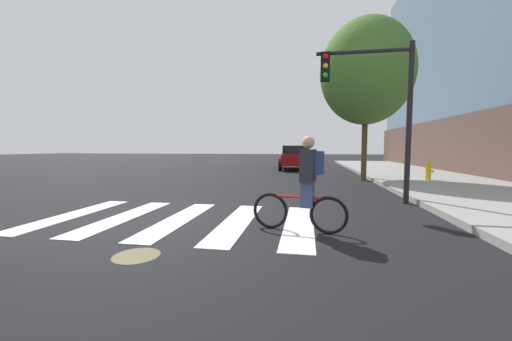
{
  "coord_description": "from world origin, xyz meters",
  "views": [
    {
      "loc": [
        2.66,
        -5.61,
        1.49
      ],
      "look_at": [
        1.33,
        2.16,
        0.87
      ],
      "focal_mm": 20.59,
      "sensor_mm": 36.0,
      "label": 1
    }
  ],
  "objects_px": {
    "fire_hydrant": "(428,171)",
    "street_tree_near": "(366,72)",
    "cyclist": "(306,185)",
    "sedan_mid": "(295,157)",
    "traffic_light_near": "(376,95)",
    "manhole_cover": "(136,256)"
  },
  "relations": [
    {
      "from": "fire_hydrant",
      "to": "street_tree_near",
      "type": "bearing_deg",
      "value": 167.45
    },
    {
      "from": "cyclist",
      "to": "sedan_mid",
      "type": "bearing_deg",
      "value": 93.0
    },
    {
      "from": "sedan_mid",
      "to": "cyclist",
      "type": "distance_m",
      "value": 14.88
    },
    {
      "from": "traffic_light_near",
      "to": "cyclist",
      "type": "bearing_deg",
      "value": -120.13
    },
    {
      "from": "cyclist",
      "to": "fire_hydrant",
      "type": "xyz_separation_m",
      "value": [
        4.99,
        7.96,
        -0.31
      ]
    },
    {
      "from": "manhole_cover",
      "to": "traffic_light_near",
      "type": "distance_m",
      "value": 6.83
    },
    {
      "from": "sedan_mid",
      "to": "fire_hydrant",
      "type": "height_order",
      "value": "sedan_mid"
    },
    {
      "from": "traffic_light_near",
      "to": "street_tree_near",
      "type": "height_order",
      "value": "street_tree_near"
    },
    {
      "from": "manhole_cover",
      "to": "sedan_mid",
      "type": "xyz_separation_m",
      "value": [
        1.51,
        16.43,
        0.83
      ]
    },
    {
      "from": "manhole_cover",
      "to": "sedan_mid",
      "type": "distance_m",
      "value": 16.52
    },
    {
      "from": "manhole_cover",
      "to": "cyclist",
      "type": "relative_size",
      "value": 0.38
    },
    {
      "from": "sedan_mid",
      "to": "cyclist",
      "type": "xyz_separation_m",
      "value": [
        0.78,
        -14.86,
        0.01
      ]
    },
    {
      "from": "cyclist",
      "to": "fire_hydrant",
      "type": "height_order",
      "value": "cyclist"
    },
    {
      "from": "manhole_cover",
      "to": "traffic_light_near",
      "type": "relative_size",
      "value": 0.15
    },
    {
      "from": "sedan_mid",
      "to": "fire_hydrant",
      "type": "distance_m",
      "value": 9.0
    },
    {
      "from": "sedan_mid",
      "to": "cyclist",
      "type": "bearing_deg",
      "value": -87.0
    },
    {
      "from": "traffic_light_near",
      "to": "manhole_cover",
      "type": "bearing_deg",
      "value": -131.22
    },
    {
      "from": "cyclist",
      "to": "street_tree_near",
      "type": "bearing_deg",
      "value": 73.42
    },
    {
      "from": "sedan_mid",
      "to": "traffic_light_near",
      "type": "distance_m",
      "value": 12.21
    },
    {
      "from": "manhole_cover",
      "to": "cyclist",
      "type": "bearing_deg",
      "value": 34.39
    },
    {
      "from": "cyclist",
      "to": "traffic_light_near",
      "type": "height_order",
      "value": "traffic_light_near"
    },
    {
      "from": "sedan_mid",
      "to": "fire_hydrant",
      "type": "bearing_deg",
      "value": -50.11
    }
  ]
}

